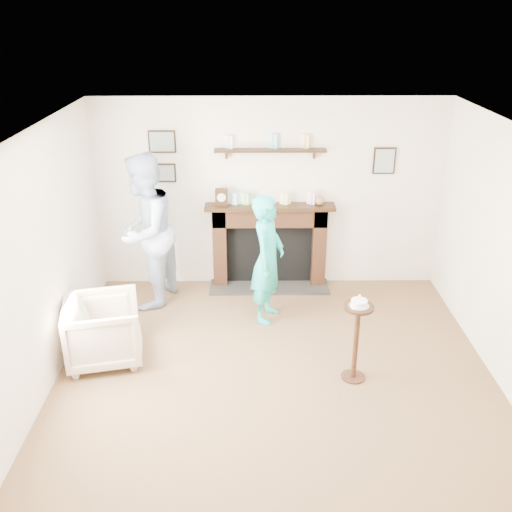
{
  "coord_description": "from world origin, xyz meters",
  "views": [
    {
      "loc": [
        -0.24,
        -4.59,
        3.52
      ],
      "look_at": [
        -0.19,
        0.9,
        1.09
      ],
      "focal_mm": 40.0,
      "sensor_mm": 36.0,
      "label": 1
    }
  ],
  "objects_px": {
    "armchair": "(107,358)",
    "pedestal_table": "(357,328)",
    "woman": "(267,317)",
    "man": "(151,302)"
  },
  "relations": [
    {
      "from": "armchair",
      "to": "pedestal_table",
      "type": "height_order",
      "value": "pedestal_table"
    },
    {
      "from": "woman",
      "to": "man",
      "type": "bearing_deg",
      "value": 91.61
    },
    {
      "from": "armchair",
      "to": "pedestal_table",
      "type": "xyz_separation_m",
      "value": [
        2.61,
        -0.37,
        0.59
      ]
    },
    {
      "from": "man",
      "to": "pedestal_table",
      "type": "xyz_separation_m",
      "value": [
        2.34,
        -1.65,
        0.59
      ]
    },
    {
      "from": "pedestal_table",
      "to": "armchair",
      "type": "bearing_deg",
      "value": 171.94
    },
    {
      "from": "armchair",
      "to": "man",
      "type": "relative_size",
      "value": 0.4
    },
    {
      "from": "woman",
      "to": "pedestal_table",
      "type": "relative_size",
      "value": 1.62
    },
    {
      "from": "man",
      "to": "pedestal_table",
      "type": "distance_m",
      "value": 2.92
    },
    {
      "from": "armchair",
      "to": "woman",
      "type": "xyz_separation_m",
      "value": [
        1.76,
        0.87,
        0.0
      ]
    },
    {
      "from": "armchair",
      "to": "man",
      "type": "height_order",
      "value": "man"
    }
  ]
}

